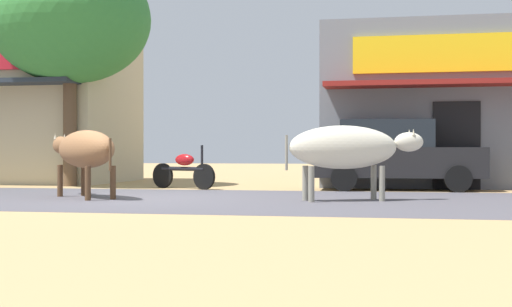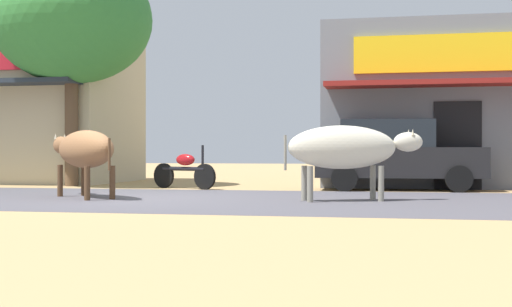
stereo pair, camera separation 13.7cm
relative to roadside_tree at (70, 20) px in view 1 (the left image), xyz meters
The scene contains 8 objects.
ground 7.08m from the roadside_tree, 51.59° to the right, with size 80.00×80.00×0.00m, color tan.
asphalt_road 7.08m from the roadside_tree, 51.59° to the right, with size 72.00×6.42×0.00m, color #504D54.
storefront_right_club 11.13m from the roadside_tree, 12.14° to the left, with size 8.25×5.16×4.17m.
roadside_tree is the anchor object (origin of this frame).
parked_hatchback_car 9.07m from the roadside_tree, ahead, with size 3.95×2.08×1.64m.
parked_motorcycle 5.19m from the roadside_tree, 13.02° to the right, with size 1.80×0.86×1.06m.
cow_near_brown 6.07m from the roadside_tree, 61.24° to the right, with size 2.31×2.21×1.32m.
cow_far_dark 9.28m from the roadside_tree, 29.88° to the right, with size 2.55×1.35×1.38m.
Camera 1 is at (4.87, -13.01, 0.90)m, focal length 49.99 mm.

